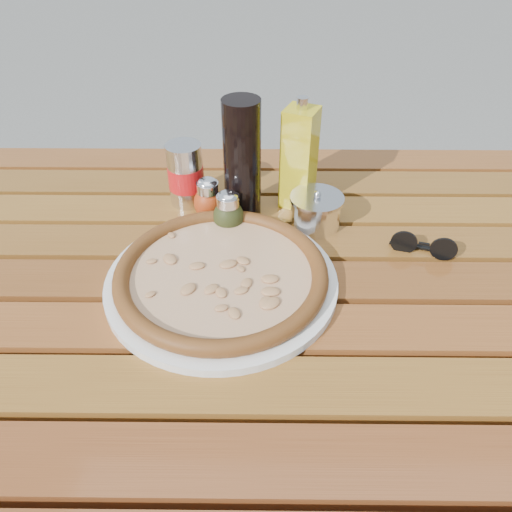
{
  "coord_description": "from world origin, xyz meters",
  "views": [
    {
      "loc": [
        0.01,
        -0.6,
        1.27
      ],
      "look_at": [
        0.0,
        0.02,
        0.78
      ],
      "focal_mm": 35.0,
      "sensor_mm": 36.0,
      "label": 1
    }
  ],
  "objects_px": {
    "pizza": "(221,273)",
    "sunglasses": "(423,246)",
    "pepper_shaker": "(208,199)",
    "dark_bottle": "(242,161)",
    "plate": "(222,281)",
    "oregano_shaker": "(228,213)",
    "table": "(256,312)",
    "parmesan_tin": "(316,211)",
    "soda_can": "(186,175)",
    "olive_oil_cruet": "(299,158)"
  },
  "relations": [
    {
      "from": "pepper_shaker",
      "to": "parmesan_tin",
      "type": "height_order",
      "value": "pepper_shaker"
    },
    {
      "from": "soda_can",
      "to": "parmesan_tin",
      "type": "xyz_separation_m",
      "value": [
        0.24,
        -0.08,
        -0.03
      ]
    },
    {
      "from": "table",
      "to": "parmesan_tin",
      "type": "distance_m",
      "value": 0.21
    },
    {
      "from": "pepper_shaker",
      "to": "dark_bottle",
      "type": "height_order",
      "value": "dark_bottle"
    },
    {
      "from": "soda_can",
      "to": "olive_oil_cruet",
      "type": "bearing_deg",
      "value": -1.12
    },
    {
      "from": "plate",
      "to": "oregano_shaker",
      "type": "relative_size",
      "value": 4.39
    },
    {
      "from": "pizza",
      "to": "plate",
      "type": "bearing_deg",
      "value": -90.0
    },
    {
      "from": "parmesan_tin",
      "to": "oregano_shaker",
      "type": "bearing_deg",
      "value": -172.63
    },
    {
      "from": "plate",
      "to": "pizza",
      "type": "distance_m",
      "value": 0.02
    },
    {
      "from": "plate",
      "to": "pepper_shaker",
      "type": "bearing_deg",
      "value": 100.56
    },
    {
      "from": "plate",
      "to": "parmesan_tin",
      "type": "bearing_deg",
      "value": 46.03
    },
    {
      "from": "dark_bottle",
      "to": "sunglasses",
      "type": "distance_m",
      "value": 0.34
    },
    {
      "from": "plate",
      "to": "table",
      "type": "bearing_deg",
      "value": 15.11
    },
    {
      "from": "oregano_shaker",
      "to": "olive_oil_cruet",
      "type": "relative_size",
      "value": 0.39
    },
    {
      "from": "parmesan_tin",
      "to": "plate",
      "type": "bearing_deg",
      "value": -133.97
    },
    {
      "from": "table",
      "to": "olive_oil_cruet",
      "type": "height_order",
      "value": "olive_oil_cruet"
    },
    {
      "from": "pizza",
      "to": "sunglasses",
      "type": "relative_size",
      "value": 3.82
    },
    {
      "from": "soda_can",
      "to": "sunglasses",
      "type": "height_order",
      "value": "soda_can"
    },
    {
      "from": "parmesan_tin",
      "to": "sunglasses",
      "type": "bearing_deg",
      "value": -25.49
    },
    {
      "from": "dark_bottle",
      "to": "parmesan_tin",
      "type": "bearing_deg",
      "value": -14.75
    },
    {
      "from": "pepper_shaker",
      "to": "parmesan_tin",
      "type": "relative_size",
      "value": 0.78
    },
    {
      "from": "pizza",
      "to": "olive_oil_cruet",
      "type": "bearing_deg",
      "value": 61.25
    },
    {
      "from": "table",
      "to": "oregano_shaker",
      "type": "xyz_separation_m",
      "value": [
        -0.05,
        0.13,
        0.11
      ]
    },
    {
      "from": "pepper_shaker",
      "to": "oregano_shaker",
      "type": "xyz_separation_m",
      "value": [
        0.04,
        -0.04,
        0.0
      ]
    },
    {
      "from": "pizza",
      "to": "sunglasses",
      "type": "bearing_deg",
      "value": 13.82
    },
    {
      "from": "parmesan_tin",
      "to": "sunglasses",
      "type": "distance_m",
      "value": 0.19
    },
    {
      "from": "soda_can",
      "to": "sunglasses",
      "type": "bearing_deg",
      "value": -20.94
    },
    {
      "from": "pizza",
      "to": "sunglasses",
      "type": "xyz_separation_m",
      "value": [
        0.33,
        0.08,
        -0.01
      ]
    },
    {
      "from": "pepper_shaker",
      "to": "sunglasses",
      "type": "relative_size",
      "value": 0.74
    },
    {
      "from": "pizza",
      "to": "soda_can",
      "type": "xyz_separation_m",
      "value": [
        -0.08,
        0.24,
        0.04
      ]
    },
    {
      "from": "pizza",
      "to": "sunglasses",
      "type": "height_order",
      "value": "sunglasses"
    },
    {
      "from": "plate",
      "to": "oregano_shaker",
      "type": "height_order",
      "value": "oregano_shaker"
    },
    {
      "from": "pepper_shaker",
      "to": "pizza",
      "type": "bearing_deg",
      "value": -79.44
    },
    {
      "from": "pepper_shaker",
      "to": "soda_can",
      "type": "height_order",
      "value": "soda_can"
    },
    {
      "from": "pizza",
      "to": "olive_oil_cruet",
      "type": "height_order",
      "value": "olive_oil_cruet"
    },
    {
      "from": "dark_bottle",
      "to": "parmesan_tin",
      "type": "relative_size",
      "value": 2.09
    },
    {
      "from": "oregano_shaker",
      "to": "soda_can",
      "type": "distance_m",
      "value": 0.13
    },
    {
      "from": "plate",
      "to": "parmesan_tin",
      "type": "distance_m",
      "value": 0.23
    },
    {
      "from": "plate",
      "to": "oregano_shaker",
      "type": "xyz_separation_m",
      "value": [
        0.0,
        0.14,
        0.03
      ]
    },
    {
      "from": "soda_can",
      "to": "sunglasses",
      "type": "relative_size",
      "value": 1.08
    },
    {
      "from": "pepper_shaker",
      "to": "parmesan_tin",
      "type": "bearing_deg",
      "value": -7.05
    },
    {
      "from": "dark_bottle",
      "to": "soda_can",
      "type": "height_order",
      "value": "dark_bottle"
    },
    {
      "from": "table",
      "to": "sunglasses",
      "type": "height_order",
      "value": "sunglasses"
    },
    {
      "from": "table",
      "to": "plate",
      "type": "distance_m",
      "value": 0.1
    },
    {
      "from": "pepper_shaker",
      "to": "soda_can",
      "type": "bearing_deg",
      "value": 131.44
    },
    {
      "from": "sunglasses",
      "to": "pizza",
      "type": "bearing_deg",
      "value": -149.81
    },
    {
      "from": "plate",
      "to": "sunglasses",
      "type": "xyz_separation_m",
      "value": [
        0.33,
        0.08,
        0.01
      ]
    },
    {
      "from": "dark_bottle",
      "to": "soda_can",
      "type": "relative_size",
      "value": 1.83
    },
    {
      "from": "pepper_shaker",
      "to": "sunglasses",
      "type": "xyz_separation_m",
      "value": [
        0.37,
        -0.11,
        -0.02
      ]
    },
    {
      "from": "pepper_shaker",
      "to": "table",
      "type": "bearing_deg",
      "value": -63.15
    }
  ]
}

